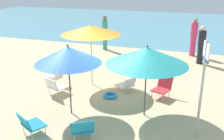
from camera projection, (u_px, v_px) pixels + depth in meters
name	position (u px, v px, depth m)	size (l,w,h in m)	color
ground_plane	(98.00, 105.00, 7.72)	(40.00, 40.00, 0.00)	#CCB789
sea_water	(166.00, 25.00, 20.92)	(40.00, 16.00, 0.01)	#5693A3
umbrella_teal	(147.00, 56.00, 6.60)	(2.11, 2.11, 1.95)	#4C4C51
umbrella_blue	(68.00, 55.00, 6.70)	(1.73, 1.73, 1.94)	#4C4C51
umbrella_orange	(91.00, 30.00, 8.58)	(1.97, 1.97, 2.12)	silver
beach_chair_a	(30.00, 124.00, 6.09)	(0.70, 0.69, 0.59)	teal
beach_chair_b	(127.00, 84.00, 8.49)	(0.72, 0.70, 0.52)	white
beach_chair_c	(82.00, 128.00, 5.92)	(0.73, 0.75, 0.60)	teal
beach_chair_d	(55.00, 85.00, 8.29)	(0.73, 0.76, 0.60)	white
beach_chair_e	(163.00, 86.00, 8.13)	(0.64, 0.72, 0.66)	red
person_a	(201.00, 45.00, 11.17)	(0.31, 0.31, 1.64)	black
person_b	(194.00, 37.00, 12.30)	(0.32, 0.32, 1.79)	#DB3866
person_c	(105.00, 32.00, 13.41)	(0.27, 0.27, 1.74)	#389970
person_d	(57.00, 71.00, 9.18)	(0.55, 0.41, 0.89)	silver
warning_sign	(203.00, 77.00, 5.67)	(0.13, 0.47, 2.31)	#ADADB2
swim_ring	(110.00, 95.00, 8.20)	(0.45, 0.45, 0.11)	#238CD8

